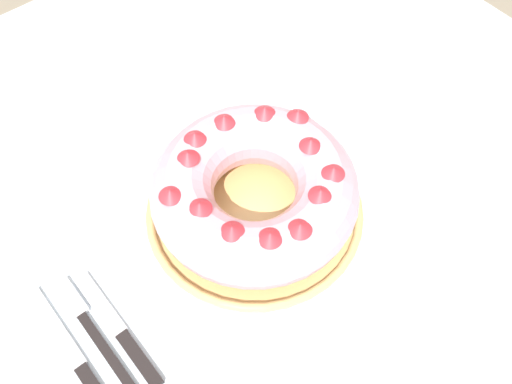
# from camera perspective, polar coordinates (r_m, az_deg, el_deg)

# --- Properties ---
(ground_plane) EXTENTS (8.00, 8.00, 0.00)m
(ground_plane) POSITION_cam_1_polar(r_m,az_deg,el_deg) (1.55, 0.56, -17.03)
(ground_plane) COLOR gray
(dining_table) EXTENTS (1.19, 1.23, 0.77)m
(dining_table) POSITION_cam_1_polar(r_m,az_deg,el_deg) (0.92, 0.90, -4.60)
(dining_table) COLOR silver
(dining_table) RESTS_ON ground_plane
(serving_dish) EXTENTS (0.30, 0.30, 0.02)m
(serving_dish) POSITION_cam_1_polar(r_m,az_deg,el_deg) (0.82, -0.00, -2.07)
(serving_dish) COLOR tan
(serving_dish) RESTS_ON dining_table
(bundt_cake) EXTENTS (0.27, 0.27, 0.09)m
(bundt_cake) POSITION_cam_1_polar(r_m,az_deg,el_deg) (0.78, -0.00, 0.05)
(bundt_cake) COLOR #E09EAD
(bundt_cake) RESTS_ON serving_dish
(fork) EXTENTS (0.02, 0.21, 0.01)m
(fork) POSITION_cam_1_polar(r_m,az_deg,el_deg) (0.78, -15.24, -12.79)
(fork) COLOR black
(fork) RESTS_ON dining_table
(serving_knife) EXTENTS (0.02, 0.23, 0.01)m
(serving_knife) POSITION_cam_1_polar(r_m,az_deg,el_deg) (0.77, -16.22, -15.95)
(serving_knife) COLOR black
(serving_knife) RESTS_ON dining_table
(cake_knife) EXTENTS (0.02, 0.18, 0.01)m
(cake_knife) POSITION_cam_1_polar(r_m,az_deg,el_deg) (0.77, -12.58, -13.23)
(cake_knife) COLOR black
(cake_knife) RESTS_ON dining_table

